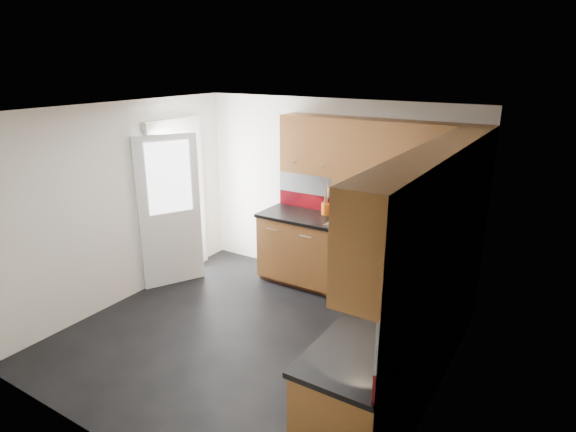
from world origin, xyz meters
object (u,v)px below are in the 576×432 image
Objects in this scene: gas_hob at (353,224)px; utensil_pot at (326,207)px; toaster at (430,229)px; food_processor at (441,242)px.

utensil_pot reaches higher than gas_hob.
toaster is 0.97× the size of food_processor.
gas_hob is 1.36× the size of utensil_pot.
gas_hob is 1.85× the size of food_processor.
toaster is at bearing 117.88° from food_processor.
gas_hob is at bearing -175.23° from toaster.
utensil_pot is at bearing 156.85° from gas_hob.
utensil_pot is 1.41× the size of toaster.
food_processor is at bearing -18.66° from gas_hob.
utensil_pot is 1.73m from food_processor.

